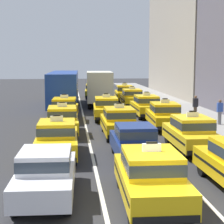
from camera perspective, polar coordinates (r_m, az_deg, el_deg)
name	(u,v)px	position (r m, az deg, el deg)	size (l,w,h in m)	color
ground_plane	(168,224)	(10.85, 8.27, -16.09)	(160.00, 160.00, 0.00)	#2B2B2D
lane_stripe_left_center	(83,116)	(29.93, -4.26, -0.66)	(0.14, 80.00, 0.01)	silver
lane_stripe_center_right	(124,116)	(30.20, 1.82, -0.56)	(0.14, 80.00, 0.01)	silver
sidewalk_curb	(217,124)	(26.80, 15.28, -1.75)	(4.00, 90.00, 0.15)	gray
sedan_left_nearest	(46,172)	(12.43, -9.80, -8.82)	(1.91, 4.36, 1.58)	black
taxi_left_second	(57,138)	(17.47, -8.14, -3.85)	(1.85, 4.57, 1.96)	black
taxi_left_third	(62,120)	(22.67, -7.37, -1.17)	(1.86, 4.58, 1.96)	black
taxi_left_fourth	(65,109)	(27.78, -7.04, 0.47)	(2.03, 4.64, 1.96)	black
bus_left_fifth	(64,87)	(36.35, -7.13, 3.67)	(2.83, 11.27, 3.22)	black
taxi_left_sixth	(64,89)	(45.89, -7.10, 3.33)	(1.88, 4.59, 1.96)	black
taxi_center_nearest	(151,176)	(11.88, 5.74, -9.39)	(1.92, 4.60, 1.96)	black
sedan_center_second	(135,141)	(16.77, 3.39, -4.38)	(1.77, 4.30, 1.58)	black
taxi_center_third	(119,121)	(21.99, 1.04, -1.39)	(1.83, 4.56, 1.96)	black
taxi_center_fourth	(106,108)	(28.15, -0.87, 0.63)	(2.00, 4.63, 1.96)	black
box_truck_center_fifth	(99,87)	(36.63, -1.91, 3.69)	(2.53, 7.05, 3.27)	black
taxi_center_sixth	(93,91)	(43.65, -2.78, 3.16)	(2.06, 4.65, 1.96)	black
taxi_right_second	(191,133)	(19.00, 11.67, -3.00)	(1.85, 4.57, 1.96)	black
taxi_right_third	(164,115)	(24.71, 7.77, -0.44)	(2.05, 4.65, 1.96)	black
taxi_right_fourth	(146,106)	(29.68, 5.08, 0.97)	(1.85, 4.57, 1.96)	black
taxi_right_fifth	(132,97)	(35.91, 2.97, 2.16)	(1.91, 4.59, 1.96)	black
taxi_right_sixth	(124,93)	(41.09, 1.86, 2.88)	(2.01, 4.63, 1.96)	black
pedestrian_near_crosswalk	(195,107)	(28.49, 12.25, 0.76)	(0.36, 0.24, 1.66)	#473828
pedestrian_by_storefront	(220,112)	(26.16, 15.68, 0.02)	(0.36, 0.24, 1.64)	slate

